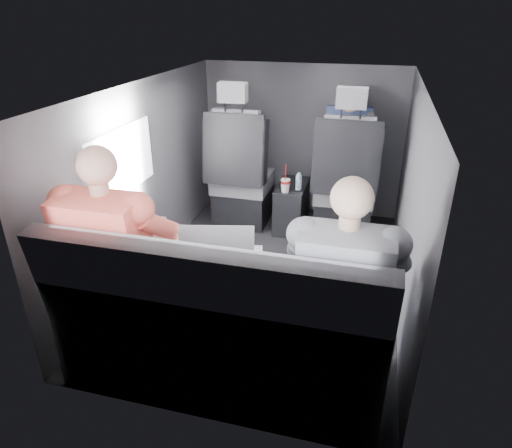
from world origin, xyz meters
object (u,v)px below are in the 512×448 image
(rear_bench, at_px, (219,336))
(passenger_rear_left, at_px, (123,256))
(front_seat_left, at_px, (241,182))
(laptop_white, at_px, (145,244))
(center_console, at_px, (292,206))
(passenger_front_right, at_px, (347,143))
(laptop_black, at_px, (349,268))
(soda_cup, at_px, (285,185))
(water_bottle, at_px, (298,182))
(passenger_rear_right, at_px, (344,290))
(front_seat_right, at_px, (345,191))
(laptop_silver, at_px, (224,255))

(rear_bench, bearing_deg, passenger_rear_left, 169.98)
(front_seat_left, distance_m, laptop_white, 1.67)
(center_console, height_order, passenger_front_right, passenger_front_right)
(rear_bench, distance_m, passenger_rear_left, 0.64)
(rear_bench, bearing_deg, passenger_front_right, 78.99)
(laptop_black, bearing_deg, passenger_rear_left, -170.91)
(laptop_white, xyz_separation_m, laptop_black, (1.08, 0.03, -0.00))
(laptop_black, bearing_deg, laptop_white, -178.45)
(front_seat_left, bearing_deg, rear_bench, -76.69)
(soda_cup, relative_size, passenger_rear_left, 0.19)
(water_bottle, height_order, passenger_rear_right, passenger_rear_right)
(center_console, distance_m, rear_bench, 1.94)
(front_seat_right, relative_size, laptop_silver, 3.05)
(water_bottle, bearing_deg, front_seat_right, 11.04)
(soda_cup, distance_m, laptop_white, 1.59)
(front_seat_right, xyz_separation_m, laptop_black, (0.14, -1.63, 0.23))
(front_seat_left, distance_m, passenger_rear_right, 2.09)
(center_console, relative_size, soda_cup, 1.99)
(front_seat_left, xyz_separation_m, laptop_silver, (0.41, -1.67, 0.24))
(laptop_white, height_order, laptop_black, laptop_white)
(rear_bench, height_order, water_bottle, rear_bench)
(center_console, bearing_deg, soda_cup, -98.18)
(front_seat_left, xyz_separation_m, laptop_white, (-0.04, -1.66, 0.23))
(water_bottle, height_order, passenger_rear_left, passenger_rear_left)
(center_console, distance_m, passenger_rear_right, 1.98)
(laptop_silver, bearing_deg, passenger_rear_left, -164.66)
(passenger_rear_left, bearing_deg, front_seat_left, 87.24)
(front_seat_left, bearing_deg, laptop_black, -57.46)
(soda_cup, bearing_deg, front_seat_left, 161.64)
(soda_cup, bearing_deg, center_console, 81.82)
(center_console, bearing_deg, water_bottle, -58.08)
(laptop_silver, relative_size, laptop_black, 1.05)
(passenger_rear_left, bearing_deg, soda_cup, 72.95)
(soda_cup, relative_size, laptop_white, 0.64)
(center_console, bearing_deg, passenger_rear_left, -106.21)
(laptop_white, relative_size, laptop_black, 0.95)
(center_console, distance_m, passenger_rear_left, 1.97)
(rear_bench, xyz_separation_m, passenger_rear_left, (-0.54, 0.09, 0.33))
(water_bottle, bearing_deg, soda_cup, -145.43)
(front_seat_left, bearing_deg, soda_cup, -18.36)
(rear_bench, bearing_deg, laptop_white, 153.46)
(laptop_white, bearing_deg, water_bottle, 70.42)
(laptop_black, relative_size, passenger_rear_right, 0.33)
(passenger_front_right, bearing_deg, center_console, -152.58)
(center_console, bearing_deg, rear_bench, -90.00)
(soda_cup, relative_size, laptop_black, 0.61)
(passenger_rear_right, bearing_deg, center_console, 107.43)
(laptop_black, bearing_deg, laptop_silver, -175.99)
(center_console, distance_m, passenger_front_right, 0.72)
(soda_cup, distance_m, laptop_silver, 1.54)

